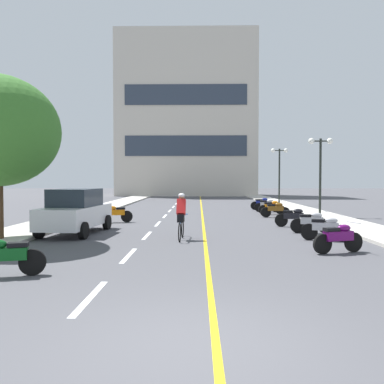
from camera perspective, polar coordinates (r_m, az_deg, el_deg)
name	(u,v)px	position (r m, az deg, el deg)	size (l,w,h in m)	color
ground_plane	(198,212)	(26.22, 0.92, -2.96)	(140.00, 140.00, 0.00)	#47474C
curb_left	(103,208)	(30.08, -12.94, -2.27)	(2.40, 72.00, 0.12)	#B7B2A8
curb_right	(294,208)	(30.07, 14.78, -2.29)	(2.40, 72.00, 0.12)	#B7B2A8
lane_dash_0	(90,297)	(7.72, -14.71, -14.73)	(0.14, 2.20, 0.01)	silver
lane_dash_1	(129,255)	(11.52, -9.26, -9.16)	(0.14, 2.20, 0.01)	silver
lane_dash_2	(147,235)	(15.42, -6.61, -6.35)	(0.14, 2.20, 0.01)	silver
lane_dash_3	(158,224)	(19.36, -5.05, -4.67)	(0.14, 2.20, 0.01)	silver
lane_dash_4	(165,216)	(23.32, -4.02, -3.56)	(0.14, 2.20, 0.01)	silver
lane_dash_5	(170,211)	(27.29, -3.29, -2.77)	(0.14, 2.20, 0.01)	silver
lane_dash_6	(173,207)	(31.27, -2.75, -2.18)	(0.14, 2.20, 0.01)	silver
lane_dash_7	(176,204)	(35.25, -2.33, -1.72)	(0.14, 2.20, 0.01)	silver
lane_dash_8	(179,201)	(39.24, -1.99, -1.36)	(0.14, 2.20, 0.01)	silver
lane_dash_9	(180,199)	(43.23, -1.72, -1.06)	(0.14, 2.20, 0.01)	silver
lane_dash_10	(182,198)	(47.22, -1.49, -0.81)	(0.14, 2.20, 0.01)	silver
lane_dash_11	(183,196)	(51.21, -1.30, -0.61)	(0.14, 2.20, 0.01)	silver
centre_line_yellow	(202,209)	(29.21, 1.41, -2.46)	(0.12, 66.00, 0.01)	gold
office_building	(187,116)	(54.64, -0.79, 11.03)	(18.71, 7.71, 21.83)	beige
street_lamp_mid	(320,158)	(24.50, 18.34, 4.81)	(1.46, 0.36, 4.55)	black
street_lamp_far	(279,163)	(34.42, 12.71, 4.20)	(1.46, 0.36, 4.76)	black
parked_car_near	(76,211)	(16.42, -16.71, -2.71)	(2.17, 4.32, 1.82)	black
motorcycle_0	(6,256)	(9.81, -25.68, -8.46)	(1.67, 0.70, 0.92)	black
motorcycle_1	(339,237)	(12.44, 20.73, -6.24)	(1.64, 0.79, 0.92)	black
motorcycle_2	(326,228)	(14.72, 19.03, -4.98)	(1.65, 0.76, 0.92)	black
motorcycle_3	(312,222)	(16.63, 17.19, -4.19)	(1.70, 0.60, 0.92)	black
motorcycle_4	(294,217)	(18.55, 14.72, -3.55)	(1.68, 0.65, 0.92)	black
motorcycle_5	(116,213)	(20.24, -11.15, -3.08)	(1.70, 0.60, 0.92)	black
motorcycle_6	(276,209)	(23.03, 12.17, -2.49)	(1.70, 0.60, 0.92)	black
motorcycle_7	(272,207)	(24.86, 11.67, -2.17)	(1.70, 0.60, 0.92)	black
motorcycle_8	(267,205)	(26.79, 10.99, -1.88)	(1.70, 0.60, 0.92)	black
motorcycle_9	(262,203)	(28.69, 10.28, -1.63)	(1.70, 0.60, 0.92)	black
cyclist_rider	(181,215)	(14.25, -1.60, -3.43)	(0.42, 1.77, 1.71)	black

